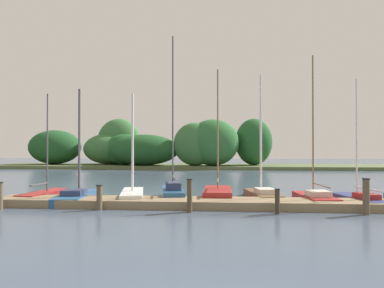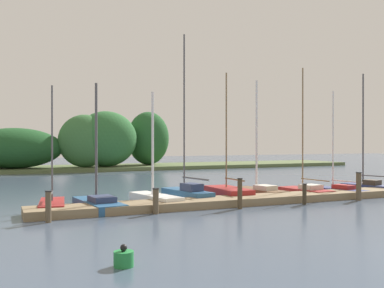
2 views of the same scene
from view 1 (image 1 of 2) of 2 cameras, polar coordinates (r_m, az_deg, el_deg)
The scene contains 15 objects.
dock_pier at distance 15.17m, azimuth 5.17°, elevation -9.91°, with size 20.47×1.80×0.35m.
far_shore at distance 44.50m, azimuth -5.85°, elevation -0.78°, with size 58.34×8.00×6.64m.
sailboat_0 at distance 18.97m, azimuth -23.38°, elevation -7.75°, with size 1.41×3.45×5.41m.
sailboat_1 at distance 17.76m, azimuth -18.67°, elevation -8.10°, with size 1.69×4.34×5.57m.
sailboat_2 at distance 17.11m, azimuth -10.01°, elevation -8.30°, with size 1.68×3.77×5.31m.
sailboat_3 at distance 17.36m, azimuth -3.25°, elevation -7.92°, with size 1.57×3.80×8.38m.
sailboat_4 at distance 17.11m, azimuth 4.37°, elevation -8.30°, with size 1.38×3.46×6.57m.
sailboat_5 at distance 17.75m, azimuth 11.69°, elevation -7.94°, with size 1.68×3.87×6.37m.
sailboat_6 at distance 17.23m, azimuth 19.93°, elevation -8.33°, with size 1.51×3.56×7.07m.
sailboat_7 at distance 17.60m, azimuth 26.34°, elevation -8.22°, with size 1.60×3.89×5.85m.
mooring_piling_0 at distance 16.62m, azimuth -29.60°, elevation -7.57°, with size 0.25×0.25×1.17m.
mooring_piling_1 at distance 14.92m, azimuth -15.33°, elevation -8.65°, with size 0.28×0.28×1.06m.
mooring_piling_2 at distance 13.86m, azimuth -0.41°, elevation -8.65°, with size 0.24×0.24×1.36m.
mooring_piling_3 at distance 14.02m, azimuth 14.19°, elevation -9.31°, with size 0.22×0.22×0.99m.
mooring_piling_4 at distance 15.00m, azimuth 27.29°, elevation -7.84°, with size 0.29×0.29×1.43m.
Camera 1 is at (-0.17, -3.64, 2.61)m, focal length 31.65 mm.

